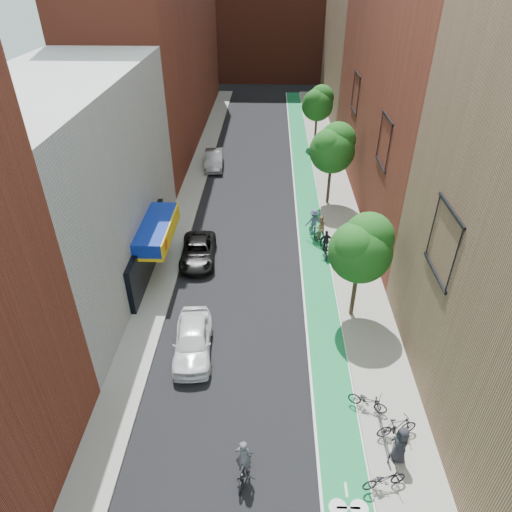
# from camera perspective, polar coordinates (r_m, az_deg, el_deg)

# --- Properties ---
(ground) EXTENTS (160.00, 160.00, 0.00)m
(ground) POSITION_cam_1_polar(r_m,az_deg,el_deg) (20.13, -1.52, -26.11)
(ground) COLOR black
(ground) RESTS_ON ground
(bike_lane) EXTENTS (2.00, 68.00, 0.01)m
(bike_lane) POSITION_cam_1_polar(r_m,az_deg,el_deg) (40.19, 6.30, 7.86)
(bike_lane) COLOR #136F4B
(bike_lane) RESTS_ON ground
(sidewalk_left) EXTENTS (2.00, 68.00, 0.15)m
(sidewalk_left) POSITION_cam_1_polar(r_m,az_deg,el_deg) (40.61, -8.04, 8.12)
(sidewalk_left) COLOR gray
(sidewalk_left) RESTS_ON ground
(sidewalk_right) EXTENTS (3.00, 68.00, 0.15)m
(sidewalk_right) POSITION_cam_1_polar(r_m,az_deg,el_deg) (40.44, 9.87, 7.83)
(sidewalk_right) COLOR gray
(sidewalk_right) RESTS_ON ground
(building_left_white) EXTENTS (8.00, 20.00, 12.00)m
(building_left_white) POSITION_cam_1_polar(r_m,az_deg,el_deg) (29.16, -22.43, 8.08)
(building_left_white) COLOR silver
(building_left_white) RESTS_ON ground
(building_left_far_red) EXTENTS (8.00, 36.00, 22.00)m
(building_left_far_red) POSITION_cam_1_polar(r_m,az_deg,el_deg) (53.80, -12.08, 26.24)
(building_left_far_red) COLOR maroon
(building_left_far_red) RESTS_ON ground
(building_right_mid_red) EXTENTS (8.00, 28.00, 22.00)m
(building_right_mid_red) POSITION_cam_1_polar(r_m,az_deg,el_deg) (38.33, 20.40, 22.22)
(building_right_mid_red) COLOR maroon
(building_right_mid_red) RESTS_ON ground
(building_right_far_tan) EXTENTS (8.00, 20.00, 18.00)m
(building_right_far_tan) POSITION_cam_1_polar(r_m,az_deg,el_deg) (61.70, 13.61, 25.07)
(building_right_far_tan) COLOR #8C6B4C
(building_right_far_tan) RESTS_ON ground
(building_far_closure) EXTENTS (30.00, 14.00, 20.00)m
(building_far_closure) POSITION_cam_1_polar(r_m,az_deg,el_deg) (82.43, 1.49, 28.55)
(building_far_closure) COLOR maroon
(building_far_closure) RESTS_ON ground
(tree_near) EXTENTS (3.40, 3.36, 6.42)m
(tree_near) POSITION_cam_1_polar(r_m,az_deg,el_deg) (24.30, 13.06, 1.10)
(tree_near) COLOR #332619
(tree_near) RESTS_ON ground
(tree_mid) EXTENTS (3.55, 3.53, 6.74)m
(tree_mid) POSITION_cam_1_polar(r_m,az_deg,el_deg) (36.66, 9.60, 13.29)
(tree_mid) COLOR #332619
(tree_mid) RESTS_ON ground
(tree_far) EXTENTS (3.30, 3.25, 6.21)m
(tree_far) POSITION_cam_1_polar(r_m,az_deg,el_deg) (50.05, 7.76, 18.49)
(tree_far) COLOR #332619
(tree_far) RESTS_ON ground
(parked_car_white) EXTENTS (2.29, 4.87, 1.61)m
(parked_car_white) POSITION_cam_1_polar(r_m,az_deg,el_deg) (24.02, -7.92, -10.40)
(parked_car_white) COLOR white
(parked_car_white) RESTS_ON ground
(parked_car_black) EXTENTS (2.52, 4.96, 1.34)m
(parked_car_black) POSITION_cam_1_polar(r_m,az_deg,el_deg) (30.85, -7.26, 0.57)
(parked_car_black) COLOR black
(parked_car_black) RESTS_ON ground
(parked_car_silver) EXTENTS (1.99, 4.82, 1.55)m
(parked_car_silver) POSITION_cam_1_polar(r_m,az_deg,el_deg) (45.04, -5.27, 11.91)
(parked_car_silver) COLOR gray
(parked_car_silver) RESTS_ON ground
(cyclist_lead) EXTENTS (0.89, 1.90, 2.14)m
(cyclist_lead) POSITION_cam_1_polar(r_m,az_deg,el_deg) (19.58, -1.57, -24.77)
(cyclist_lead) COLOR black
(cyclist_lead) RESTS_ON ground
(cyclist_lane_near) EXTENTS (0.97, 1.59, 2.09)m
(cyclist_lane_near) POSITION_cam_1_polar(r_m,az_deg,el_deg) (32.71, 7.98, 3.12)
(cyclist_lane_near) COLOR black
(cyclist_lane_near) RESTS_ON ground
(cyclist_lane_mid) EXTENTS (0.94, 1.81, 1.93)m
(cyclist_lane_mid) POSITION_cam_1_polar(r_m,az_deg,el_deg) (31.37, 8.71, 1.12)
(cyclist_lane_mid) COLOR black
(cyclist_lane_mid) RESTS_ON ground
(cyclist_lane_far) EXTENTS (1.35, 1.69, 2.22)m
(cyclist_lane_far) POSITION_cam_1_polar(r_m,az_deg,el_deg) (33.24, 7.20, 3.92)
(cyclist_lane_far) COLOR black
(cyclist_lane_far) RESTS_ON ground
(parked_bike_near) EXTENTS (1.88, 1.07, 0.94)m
(parked_bike_near) POSITION_cam_1_polar(r_m,az_deg,el_deg) (20.02, 15.73, -25.26)
(parked_bike_near) COLOR black
(parked_bike_near) RESTS_ON sidewalk_right
(parked_bike_mid) EXTENTS (1.87, 0.92, 1.08)m
(parked_bike_mid) POSITION_cam_1_polar(r_m,az_deg,el_deg) (21.43, 17.21, -19.71)
(parked_bike_mid) COLOR black
(parked_bike_mid) RESTS_ON sidewalk_right
(parked_bike_far) EXTENTS (1.89, 1.31, 0.94)m
(parked_bike_far) POSITION_cam_1_polar(r_m,az_deg,el_deg) (22.06, 13.81, -17.18)
(parked_bike_far) COLOR black
(parked_bike_far) RESTS_ON sidewalk_right
(pedestrian) EXTENTS (0.71, 0.97, 1.82)m
(pedestrian) POSITION_cam_1_polar(r_m,az_deg,el_deg) (20.50, 17.62, -21.52)
(pedestrian) COLOR #212129
(pedestrian) RESTS_ON sidewalk_right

